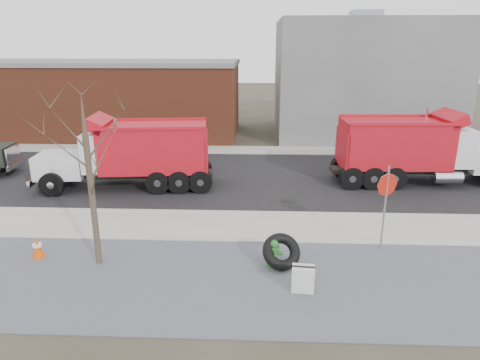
{
  "coord_description": "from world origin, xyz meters",
  "views": [
    {
      "loc": [
        1.6,
        -14.1,
        6.43
      ],
      "look_at": [
        0.94,
        1.58,
        1.4
      ],
      "focal_mm": 32.0,
      "sensor_mm": 36.0,
      "label": 1
    }
  ],
  "objects_px": {
    "fire_hydrant": "(274,255)",
    "truck_tire": "(281,252)",
    "dump_truck_red_b": "(133,152)",
    "stop_sign": "(386,194)",
    "sandwich_board": "(303,280)",
    "dump_truck_red_a": "(417,147)"
  },
  "relations": [
    {
      "from": "sandwich_board",
      "to": "truck_tire",
      "type": "bearing_deg",
      "value": 114.62
    },
    {
      "from": "sandwich_board",
      "to": "dump_truck_red_b",
      "type": "distance_m",
      "value": 11.17
    },
    {
      "from": "fire_hydrant",
      "to": "stop_sign",
      "type": "relative_size",
      "value": 0.31
    },
    {
      "from": "fire_hydrant",
      "to": "stop_sign",
      "type": "xyz_separation_m",
      "value": [
        3.53,
        1.3,
        1.52
      ]
    },
    {
      "from": "stop_sign",
      "to": "sandwich_board",
      "type": "xyz_separation_m",
      "value": [
        -2.81,
        -2.77,
        -1.48
      ]
    },
    {
      "from": "fire_hydrant",
      "to": "dump_truck_red_b",
      "type": "height_order",
      "value": "dump_truck_red_b"
    },
    {
      "from": "truck_tire",
      "to": "dump_truck_red_b",
      "type": "xyz_separation_m",
      "value": [
        -6.43,
        7.19,
        1.2
      ]
    },
    {
      "from": "stop_sign",
      "to": "dump_truck_red_a",
      "type": "bearing_deg",
      "value": 61.33
    },
    {
      "from": "fire_hydrant",
      "to": "dump_truck_red_b",
      "type": "xyz_separation_m",
      "value": [
        -6.22,
        7.19,
        1.31
      ]
    },
    {
      "from": "truck_tire",
      "to": "dump_truck_red_a",
      "type": "relative_size",
      "value": 0.16
    },
    {
      "from": "stop_sign",
      "to": "dump_truck_red_b",
      "type": "bearing_deg",
      "value": 145.82
    },
    {
      "from": "dump_truck_red_b",
      "to": "truck_tire",
      "type": "bearing_deg",
      "value": 125.98
    },
    {
      "from": "fire_hydrant",
      "to": "truck_tire",
      "type": "height_order",
      "value": "truck_tire"
    },
    {
      "from": "fire_hydrant",
      "to": "dump_truck_red_b",
      "type": "relative_size",
      "value": 0.11
    },
    {
      "from": "dump_truck_red_a",
      "to": "dump_truck_red_b",
      "type": "bearing_deg",
      "value": -177.03
    },
    {
      "from": "fire_hydrant",
      "to": "sandwich_board",
      "type": "xyz_separation_m",
      "value": [
        0.72,
        -1.47,
        0.04
      ]
    },
    {
      "from": "fire_hydrant",
      "to": "stop_sign",
      "type": "height_order",
      "value": "stop_sign"
    },
    {
      "from": "dump_truck_red_a",
      "to": "truck_tire",
      "type": "bearing_deg",
      "value": -131.05
    },
    {
      "from": "sandwich_board",
      "to": "dump_truck_red_a",
      "type": "height_order",
      "value": "dump_truck_red_a"
    },
    {
      "from": "dump_truck_red_a",
      "to": "sandwich_board",
      "type": "bearing_deg",
      "value": -124.65
    },
    {
      "from": "sandwich_board",
      "to": "dump_truck_red_b",
      "type": "xyz_separation_m",
      "value": [
        -6.93,
        8.66,
        1.27
      ]
    },
    {
      "from": "truck_tire",
      "to": "dump_truck_red_b",
      "type": "bearing_deg",
      "value": 131.81
    }
  ]
}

